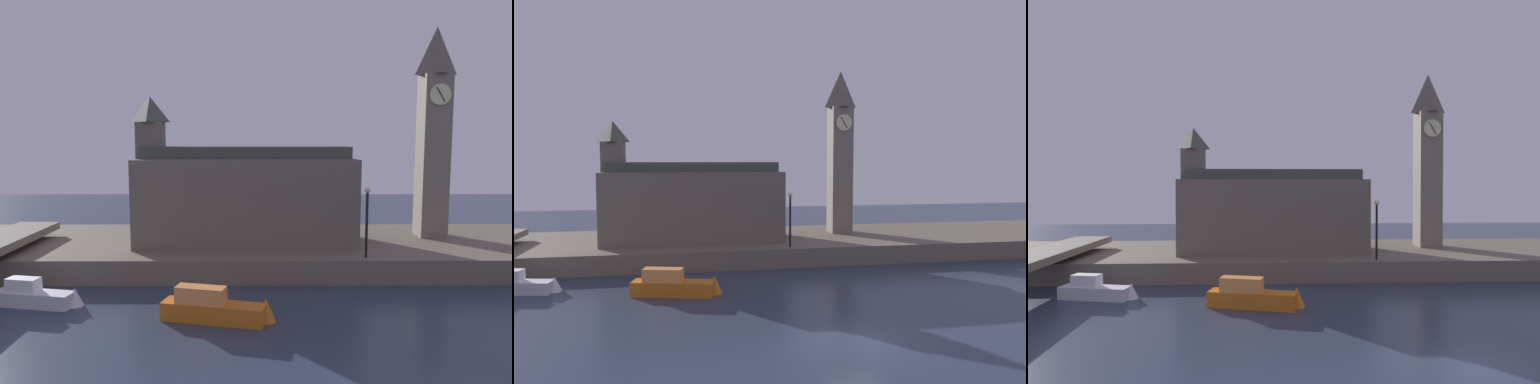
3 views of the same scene
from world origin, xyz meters
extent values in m
plane|color=#2D384C|center=(0.00, 0.00, 0.00)|extent=(120.00, 120.00, 0.00)
cube|color=#6B6051|center=(0.00, 20.00, 0.75)|extent=(70.00, 12.00, 1.50)
cube|color=slate|center=(6.41, 21.30, 7.29)|extent=(1.92, 1.92, 11.59)
cylinder|color=beige|center=(6.41, 20.28, 11.63)|extent=(1.46, 0.12, 1.46)
cube|color=black|center=(6.41, 20.21, 11.63)|extent=(0.65, 0.04, 1.03)
pyramid|color=#554E43|center=(6.41, 21.30, 14.75)|extent=(2.11, 2.11, 3.32)
cube|color=#6B6051|center=(-7.04, 19.21, 4.38)|extent=(14.54, 5.45, 5.77)
cube|color=#6B6051|center=(-13.45, 19.21, 5.60)|extent=(1.72, 1.72, 8.20)
pyramid|color=#474C42|center=(-13.45, 19.21, 10.55)|extent=(1.89, 1.89, 1.70)
cube|color=#42473D|center=(-7.04, 19.21, 7.67)|extent=(13.82, 3.27, 0.80)
cylinder|color=black|center=(0.25, 14.85, 3.45)|extent=(0.16, 0.16, 3.90)
sphere|color=#F2E099|center=(0.25, 14.85, 5.58)|extent=(0.36, 0.36, 0.36)
cube|color=orange|center=(-8.42, 8.51, 0.45)|extent=(5.11, 2.32, 0.89)
cube|color=#FF9947|center=(-9.02, 8.51, 1.29)|extent=(2.50, 1.37, 0.80)
cone|color=orange|center=(-5.94, 8.51, 0.49)|extent=(1.31, 1.31, 1.24)
cube|color=silver|center=(-17.90, 10.68, 0.38)|extent=(4.36, 1.90, 0.76)
cone|color=silver|center=(-15.79, 10.68, 0.42)|extent=(1.18, 1.18, 1.05)
camera|label=1|loc=(-6.53, -13.82, 8.71)|focal=34.21mm
camera|label=2|loc=(-7.33, -19.13, 8.16)|focal=31.79mm
camera|label=3|loc=(-7.70, -15.34, 6.86)|focal=30.06mm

